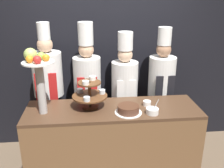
{
  "coord_description": "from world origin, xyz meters",
  "views": [
    {
      "loc": [
        -0.25,
        -2.19,
        2.15
      ],
      "look_at": [
        0.0,
        0.4,
        1.19
      ],
      "focal_mm": 40.0,
      "sensor_mm": 36.0,
      "label": 1
    }
  ],
  "objects_px": {
    "chef_left": "(49,88)",
    "chef_center_left": "(87,87)",
    "cake_round": "(128,109)",
    "cup_white": "(147,103)",
    "chef_right": "(161,87)",
    "chef_center_right": "(124,89)",
    "tiered_stand": "(90,93)",
    "serving_bowl_near": "(152,111)",
    "fruit_pedestal": "(38,71)"
  },
  "relations": [
    {
      "from": "cake_round",
      "to": "chef_center_right",
      "type": "height_order",
      "value": "chef_center_right"
    },
    {
      "from": "fruit_pedestal",
      "to": "cake_round",
      "type": "xyz_separation_m",
      "value": [
        0.92,
        -0.1,
        -0.42
      ]
    },
    {
      "from": "chef_left",
      "to": "chef_center_left",
      "type": "distance_m",
      "value": 0.5
    },
    {
      "from": "chef_left",
      "to": "chef_right",
      "type": "xyz_separation_m",
      "value": [
        1.48,
        0.0,
        -0.04
      ]
    },
    {
      "from": "chef_left",
      "to": "tiered_stand",
      "type": "bearing_deg",
      "value": -44.97
    },
    {
      "from": "cake_round",
      "to": "chef_right",
      "type": "distance_m",
      "value": 0.89
    },
    {
      "from": "tiered_stand",
      "to": "cake_round",
      "type": "xyz_separation_m",
      "value": [
        0.4,
        -0.17,
        -0.13
      ]
    },
    {
      "from": "cake_round",
      "to": "chef_center_right",
      "type": "xyz_separation_m",
      "value": [
        0.06,
        0.69,
        -0.05
      ]
    },
    {
      "from": "tiered_stand",
      "to": "cup_white",
      "type": "distance_m",
      "value": 0.66
    },
    {
      "from": "serving_bowl_near",
      "to": "cup_white",
      "type": "bearing_deg",
      "value": 93.0
    },
    {
      "from": "tiered_stand",
      "to": "fruit_pedestal",
      "type": "xyz_separation_m",
      "value": [
        -0.52,
        -0.07,
        0.29
      ]
    },
    {
      "from": "fruit_pedestal",
      "to": "chef_center_left",
      "type": "relative_size",
      "value": 0.38
    },
    {
      "from": "cup_white",
      "to": "serving_bowl_near",
      "type": "relative_size",
      "value": 0.55
    },
    {
      "from": "fruit_pedestal",
      "to": "chef_center_left",
      "type": "height_order",
      "value": "chef_center_left"
    },
    {
      "from": "tiered_stand",
      "to": "chef_right",
      "type": "xyz_separation_m",
      "value": [
        0.96,
        0.52,
        -0.16
      ]
    },
    {
      "from": "serving_bowl_near",
      "to": "chef_left",
      "type": "distance_m",
      "value": 1.39
    },
    {
      "from": "serving_bowl_near",
      "to": "chef_center_right",
      "type": "bearing_deg",
      "value": 104.51
    },
    {
      "from": "fruit_pedestal",
      "to": "chef_left",
      "type": "xyz_separation_m",
      "value": [
        -0.01,
        0.59,
        -0.4
      ]
    },
    {
      "from": "fruit_pedestal",
      "to": "chef_left",
      "type": "height_order",
      "value": "chef_left"
    },
    {
      "from": "chef_right",
      "to": "cup_white",
      "type": "bearing_deg",
      "value": -120.78
    },
    {
      "from": "serving_bowl_near",
      "to": "chef_center_left",
      "type": "relative_size",
      "value": 0.09
    },
    {
      "from": "serving_bowl_near",
      "to": "cake_round",
      "type": "bearing_deg",
      "value": 169.87
    },
    {
      "from": "cup_white",
      "to": "cake_round",
      "type": "bearing_deg",
      "value": -146.33
    },
    {
      "from": "chef_center_right",
      "to": "chef_right",
      "type": "bearing_deg",
      "value": -0.01
    },
    {
      "from": "cake_round",
      "to": "cup_white",
      "type": "relative_size",
      "value": 3.25
    },
    {
      "from": "cup_white",
      "to": "chef_center_right",
      "type": "bearing_deg",
      "value": 108.67
    },
    {
      "from": "fruit_pedestal",
      "to": "chef_center_right",
      "type": "relative_size",
      "value": 0.41
    },
    {
      "from": "cake_round",
      "to": "chef_left",
      "type": "height_order",
      "value": "chef_left"
    },
    {
      "from": "cake_round",
      "to": "chef_center_left",
      "type": "height_order",
      "value": "chef_center_left"
    },
    {
      "from": "cup_white",
      "to": "chef_center_right",
      "type": "height_order",
      "value": "chef_center_right"
    },
    {
      "from": "serving_bowl_near",
      "to": "chef_right",
      "type": "xyz_separation_m",
      "value": [
        0.31,
        0.74,
        -0.01
      ]
    },
    {
      "from": "fruit_pedestal",
      "to": "tiered_stand",
      "type": "bearing_deg",
      "value": 8.05
    },
    {
      "from": "chef_center_left",
      "to": "chef_center_right",
      "type": "bearing_deg",
      "value": 0.0
    },
    {
      "from": "cake_round",
      "to": "fruit_pedestal",
      "type": "bearing_deg",
      "value": 173.87
    },
    {
      "from": "fruit_pedestal",
      "to": "cake_round",
      "type": "height_order",
      "value": "fruit_pedestal"
    },
    {
      "from": "chef_left",
      "to": "cake_round",
      "type": "bearing_deg",
      "value": -36.8
    },
    {
      "from": "fruit_pedestal",
      "to": "chef_right",
      "type": "distance_m",
      "value": 1.65
    },
    {
      "from": "serving_bowl_near",
      "to": "chef_left",
      "type": "xyz_separation_m",
      "value": [
        -1.18,
        0.74,
        0.03
      ]
    },
    {
      "from": "chef_center_right",
      "to": "chef_right",
      "type": "relative_size",
      "value": 0.97
    },
    {
      "from": "chef_right",
      "to": "cake_round",
      "type": "bearing_deg",
      "value": -128.81
    },
    {
      "from": "cake_round",
      "to": "serving_bowl_near",
      "type": "height_order",
      "value": "serving_bowl_near"
    },
    {
      "from": "chef_right",
      "to": "tiered_stand",
      "type": "bearing_deg",
      "value": -151.54
    },
    {
      "from": "tiered_stand",
      "to": "chef_right",
      "type": "height_order",
      "value": "chef_right"
    },
    {
      "from": "chef_left",
      "to": "fruit_pedestal",
      "type": "bearing_deg",
      "value": -89.41
    },
    {
      "from": "cake_round",
      "to": "chef_center_left",
      "type": "relative_size",
      "value": 0.16
    },
    {
      "from": "serving_bowl_near",
      "to": "chef_left",
      "type": "bearing_deg",
      "value": 147.91
    },
    {
      "from": "chef_center_left",
      "to": "chef_center_right",
      "type": "relative_size",
      "value": 1.07
    },
    {
      "from": "fruit_pedestal",
      "to": "chef_center_right",
      "type": "xyz_separation_m",
      "value": [
        0.98,
        0.59,
        -0.47
      ]
    },
    {
      "from": "chef_center_right",
      "to": "cake_round",
      "type": "bearing_deg",
      "value": -94.9
    },
    {
      "from": "fruit_pedestal",
      "to": "cake_round",
      "type": "distance_m",
      "value": 1.02
    }
  ]
}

